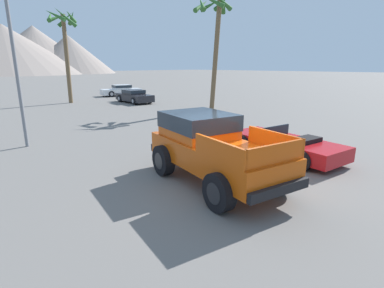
{
  "coord_description": "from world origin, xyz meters",
  "views": [
    {
      "loc": [
        -6.36,
        -5.02,
        3.42
      ],
      "look_at": [
        0.05,
        1.4,
        1.02
      ],
      "focal_mm": 28.0,
      "sensor_mm": 36.0,
      "label": 1
    }
  ],
  "objects": [
    {
      "name": "red_convertible_car",
      "position": [
        4.04,
        0.3,
        0.45
      ],
      "size": [
        2.5,
        4.71,
        1.11
      ],
      "rotation": [
        0.0,
        0.0,
        -0.17
      ],
      "color": "#B21419",
      "rests_on": "ground_plane"
    },
    {
      "name": "parked_car_white",
      "position": [
        12.37,
        25.2,
        0.63
      ],
      "size": [
        4.69,
        2.71,
        1.24
      ],
      "rotation": [
        0.0,
        0.0,
        1.33
      ],
      "color": "white",
      "rests_on": "ground_plane"
    },
    {
      "name": "palm_tree_short",
      "position": [
        5.38,
        22.73,
        6.08
      ],
      "size": [
        2.68,
        2.78,
        8.14
      ],
      "color": "brown",
      "rests_on": "ground_plane"
    },
    {
      "name": "palm_tree_tall",
      "position": [
        11.56,
        10.63,
        6.27
      ],
      "size": [
        2.57,
        2.76,
        8.39
      ],
      "color": "brown",
      "rests_on": "ground_plane"
    },
    {
      "name": "street_lamp_post",
      "position": [
        -2.57,
        8.9,
        5.28
      ],
      "size": [
        0.9,
        0.24,
        8.95
      ],
      "color": "slate",
      "rests_on": "ground_plane"
    },
    {
      "name": "parked_car_dark",
      "position": [
        9.75,
        18.78,
        0.6
      ],
      "size": [
        2.19,
        4.53,
        1.17
      ],
      "rotation": [
        0.0,
        0.0,
        3.04
      ],
      "color": "#232328",
      "rests_on": "ground_plane"
    },
    {
      "name": "ground_plane",
      "position": [
        0.0,
        0.0,
        0.0
      ],
      "size": [
        320.0,
        320.0,
        0.0
      ],
      "primitive_type": "plane",
      "color": "slate"
    },
    {
      "name": "orange_pickup_truck",
      "position": [
        0.12,
        0.71,
        1.12
      ],
      "size": [
        3.13,
        5.28,
        1.99
      ],
      "rotation": [
        0.0,
        0.0,
        -0.22
      ],
      "color": "#CC4C0C",
      "rests_on": "ground_plane"
    }
  ]
}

